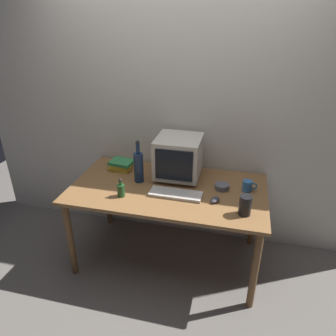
{
  "coord_description": "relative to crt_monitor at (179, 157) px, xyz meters",
  "views": [
    {
      "loc": [
        0.54,
        -2.21,
        2.05
      ],
      "look_at": [
        0.0,
        0.0,
        0.93
      ],
      "focal_mm": 33.39,
      "sensor_mm": 36.0,
      "label": 1
    }
  ],
  "objects": [
    {
      "name": "keyboard",
      "position": [
        0.05,
        -0.32,
        -0.18
      ],
      "size": [
        0.42,
        0.16,
        0.02
      ],
      "primitive_type": "cube",
      "rotation": [
        0.0,
        0.0,
        -0.01
      ],
      "color": "beige",
      "rests_on": "desk"
    },
    {
      "name": "metal_canister",
      "position": [
        0.59,
        -0.46,
        -0.12
      ],
      "size": [
        0.09,
        0.09,
        0.15
      ],
      "primitive_type": "cylinder",
      "color": "black",
      "rests_on": "desk"
    },
    {
      "name": "back_wall",
      "position": [
        -0.04,
        0.3,
        0.3
      ],
      "size": [
        4.0,
        0.08,
        2.5
      ],
      "primitive_type": "cube",
      "color": "silver",
      "rests_on": "ground"
    },
    {
      "name": "computer_mouse",
      "position": [
        0.36,
        -0.34,
        -0.17
      ],
      "size": [
        0.09,
        0.11,
        0.04
      ],
      "primitive_type": "ellipsoid",
      "rotation": [
        0.0,
        0.0,
        -0.34
      ],
      "color": "#3F3F47",
      "rests_on": "desk"
    },
    {
      "name": "cd_spindle",
      "position": [
        0.4,
        -0.13,
        -0.17
      ],
      "size": [
        0.12,
        0.12,
        0.04
      ],
      "primitive_type": "cylinder",
      "color": "#595B66",
      "rests_on": "desk"
    },
    {
      "name": "book_stack",
      "position": [
        -0.55,
        0.02,
        -0.15
      ],
      "size": [
        0.23,
        0.19,
        0.09
      ],
      "color": "gold",
      "rests_on": "desk"
    },
    {
      "name": "mug",
      "position": [
        0.6,
        -0.11,
        -0.15
      ],
      "size": [
        0.12,
        0.08,
        0.09
      ],
      "color": "#3370B2",
      "rests_on": "desk"
    },
    {
      "name": "ground_plane",
      "position": [
        -0.04,
        -0.21,
        -0.95
      ],
      "size": [
        6.0,
        6.0,
        0.0
      ],
      "primitive_type": "plane",
      "color": "slate"
    },
    {
      "name": "bottle_tall",
      "position": [
        -0.31,
        -0.16,
        -0.05
      ],
      "size": [
        0.08,
        0.08,
        0.38
      ],
      "color": "navy",
      "rests_on": "desk"
    },
    {
      "name": "desk",
      "position": [
        -0.04,
        -0.21,
        -0.27
      ],
      "size": [
        1.62,
        0.89,
        0.75
      ],
      "color": "olive",
      "rests_on": "ground"
    },
    {
      "name": "crt_monitor",
      "position": [
        0.0,
        0.0,
        0.0
      ],
      "size": [
        0.38,
        0.39,
        0.37
      ],
      "color": "beige",
      "rests_on": "desk"
    },
    {
      "name": "bottle_short",
      "position": [
        -0.37,
        -0.43,
        -0.14
      ],
      "size": [
        0.06,
        0.06,
        0.16
      ],
      "color": "#1E4C23",
      "rests_on": "desk"
    }
  ]
}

